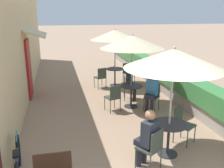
# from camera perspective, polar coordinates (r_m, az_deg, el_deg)

# --- Properties ---
(cafe_facade_wall) EXTENTS (0.98, 14.40, 4.20)m
(cafe_facade_wall) POSITION_cam_1_polar(r_m,az_deg,el_deg) (9.95, -19.56, 9.80)
(cafe_facade_wall) COLOR #D6B784
(cafe_facade_wall) RESTS_ON ground_plane
(planter_hedge) EXTENTS (0.60, 13.40, 1.01)m
(planter_hedge) POSITION_cam_1_polar(r_m,az_deg,el_deg) (10.99, 9.82, 2.77)
(planter_hedge) COLOR gray
(planter_hedge) RESTS_ON ground_plane
(patio_table_near) EXTENTS (0.75, 0.75, 0.74)m
(patio_table_near) POSITION_cam_1_polar(r_m,az_deg,el_deg) (5.61, 12.82, -10.75)
(patio_table_near) COLOR #28282D
(patio_table_near) RESTS_ON ground_plane
(patio_umbrella_near) EXTENTS (2.01, 2.01, 2.39)m
(patio_umbrella_near) POSITION_cam_1_polar(r_m,az_deg,el_deg) (5.11, 13.94, 5.66)
(patio_umbrella_near) COLOR #B7B7BC
(patio_umbrella_near) RESTS_ON ground_plane
(cafe_chair_near_left) EXTENTS (0.55, 0.55, 0.87)m
(cafe_chair_near_left) POSITION_cam_1_polar(r_m,az_deg,el_deg) (6.22, 15.75, -8.32)
(cafe_chair_near_left) COLOR #384238
(cafe_chair_near_left) RESTS_ON ground_plane
(cafe_chair_near_right) EXTENTS (0.55, 0.55, 0.87)m
(cafe_chair_near_right) POSITION_cam_1_polar(r_m,az_deg,el_deg) (5.05, 9.14, -13.88)
(cafe_chair_near_right) COLOR #384238
(cafe_chair_near_right) RESTS_ON ground_plane
(seated_patron_near_right) EXTENTS (0.49, 0.51, 1.25)m
(seated_patron_near_right) POSITION_cam_1_polar(r_m,az_deg,el_deg) (5.02, 8.17, -11.78)
(seated_patron_near_right) COLOR #23232D
(seated_patron_near_right) RESTS_ON ground_plane
(patio_table_mid) EXTENTS (0.75, 0.75, 0.74)m
(patio_table_mid) POSITION_cam_1_polar(r_m,az_deg,el_deg) (8.19, 4.41, -1.72)
(patio_table_mid) COLOR #28282D
(patio_table_mid) RESTS_ON ground_plane
(patio_umbrella_mid) EXTENTS (2.01, 2.01, 2.39)m
(patio_umbrella_mid) POSITION_cam_1_polar(r_m,az_deg,el_deg) (7.85, 4.66, 9.57)
(patio_umbrella_mid) COLOR #B7B7BC
(patio_umbrella_mid) RESTS_ON ground_plane
(cafe_chair_mid_left) EXTENTS (0.48, 0.48, 0.87)m
(cafe_chair_mid_left) POSITION_cam_1_polar(r_m,az_deg,el_deg) (8.86, 3.54, -0.37)
(cafe_chair_mid_left) COLOR #384238
(cafe_chair_mid_left) RESTS_ON ground_plane
(seated_patron_mid_left) EXTENTS (0.46, 0.40, 1.25)m
(seated_patron_mid_left) POSITION_cam_1_polar(r_m,az_deg,el_deg) (8.83, 4.28, 0.70)
(seated_patron_mid_left) COLOR #23232D
(seated_patron_mid_left) RESTS_ON ground_plane
(cafe_chair_mid_right) EXTENTS (0.50, 0.50, 0.87)m
(cafe_chair_mid_right) POSITION_cam_1_polar(r_m,az_deg,el_deg) (7.76, 0.38, -2.75)
(cafe_chair_mid_right) COLOR #384238
(cafe_chair_mid_right) RESTS_ON ground_plane
(cafe_chair_mid_back) EXTENTS (0.57, 0.57, 0.87)m
(cafe_chair_mid_back) POSITION_cam_1_polar(r_m,az_deg,el_deg) (8.00, 9.27, -2.39)
(cafe_chair_mid_back) COLOR #384238
(cafe_chair_mid_back) RESTS_ON ground_plane
(seated_patron_mid_back) EXTENTS (0.51, 0.51, 1.25)m
(seated_patron_mid_back) POSITION_cam_1_polar(r_m,az_deg,el_deg) (7.85, 9.04, -1.44)
(seated_patron_mid_back) COLOR #23232D
(seated_patron_mid_back) RESTS_ON ground_plane
(coffee_cup_mid) EXTENTS (0.07, 0.07, 0.09)m
(coffee_cup_mid) POSITION_cam_1_polar(r_m,az_deg,el_deg) (8.21, 4.59, 0.20)
(coffee_cup_mid) COLOR #232328
(coffee_cup_mid) RESTS_ON patio_table_mid
(patio_table_far) EXTENTS (0.75, 0.75, 0.74)m
(patio_table_far) POSITION_cam_1_polar(r_m,az_deg,el_deg) (10.57, 0.67, 2.41)
(patio_table_far) COLOR #28282D
(patio_table_far) RESTS_ON ground_plane
(patio_umbrella_far) EXTENTS (2.01, 2.01, 2.39)m
(patio_umbrella_far) POSITION_cam_1_polar(r_m,az_deg,el_deg) (10.31, 0.70, 11.16)
(patio_umbrella_far) COLOR #B7B7BC
(patio_umbrella_far) RESTS_ON ground_plane
(cafe_chair_far_left) EXTENTS (0.50, 0.50, 0.87)m
(cafe_chair_far_left) POSITION_cam_1_polar(r_m,az_deg,el_deg) (10.17, -2.56, 1.80)
(cafe_chair_far_left) COLOR #384238
(cafe_chair_far_left) RESTS_ON ground_plane
(cafe_chair_far_right) EXTENTS (0.50, 0.50, 0.87)m
(cafe_chair_far_right) POSITION_cam_1_polar(r_m,az_deg,el_deg) (11.01, 3.67, 2.89)
(cafe_chair_far_right) COLOR #384238
(cafe_chair_far_right) RESTS_ON ground_plane
(coffee_cup_far) EXTENTS (0.07, 0.07, 0.09)m
(coffee_cup_far) POSITION_cam_1_polar(r_m,az_deg,el_deg) (10.61, 0.43, 3.89)
(coffee_cup_far) COLOR white
(coffee_cup_far) RESTS_ON patio_table_far
(bicycle_leaning) EXTENTS (0.27, 1.69, 0.74)m
(bicycle_leaning) POSITION_cam_1_polar(r_m,az_deg,el_deg) (5.11, -20.69, -16.69)
(bicycle_leaning) COLOR black
(bicycle_leaning) RESTS_ON ground_plane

